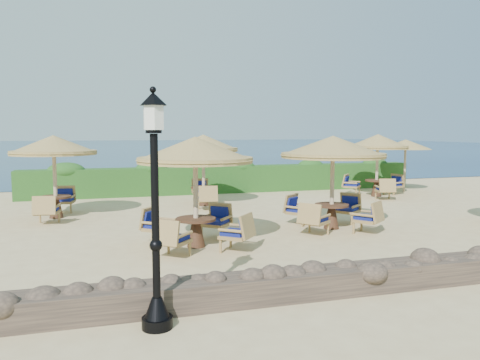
# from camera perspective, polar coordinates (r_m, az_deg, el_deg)

# --- Properties ---
(ground) EXTENTS (120.00, 120.00, 0.00)m
(ground) POSITION_cam_1_polar(r_m,az_deg,el_deg) (14.60, 6.08, -5.03)
(ground) COLOR #CAB480
(ground) RESTS_ON ground
(sea) EXTENTS (160.00, 160.00, 0.00)m
(sea) POSITION_cam_1_polar(r_m,az_deg,el_deg) (83.48, -12.46, 3.95)
(sea) COLOR #0B2348
(sea) RESTS_ON ground
(hedge) EXTENTS (18.00, 0.90, 1.20)m
(hedge) POSITION_cam_1_polar(r_m,az_deg,el_deg) (21.29, -1.25, 0.10)
(hedge) COLOR #1B4516
(hedge) RESTS_ON ground
(stone_wall) EXTENTS (15.00, 0.65, 0.44)m
(stone_wall) POSITION_cam_1_polar(r_m,az_deg,el_deg) (9.28, 20.98, -10.46)
(stone_wall) COLOR brown
(stone_wall) RESTS_ON ground
(lamp_post) EXTENTS (0.44, 0.44, 3.31)m
(lamp_post) POSITION_cam_1_polar(r_m,az_deg,el_deg) (6.61, -10.28, -4.86)
(lamp_post) COLOR black
(lamp_post) RESTS_ON ground
(extra_parasol) EXTENTS (2.30, 2.30, 2.41)m
(extra_parasol) POSITION_cam_1_polar(r_m,az_deg,el_deg) (22.73, 19.54, 4.10)
(extra_parasol) COLOR tan
(extra_parasol) RESTS_ON ground
(cafe_set_0) EXTENTS (2.78, 2.78, 2.65)m
(cafe_set_0) POSITION_cam_1_polar(r_m,az_deg,el_deg) (11.14, -5.45, 0.99)
(cafe_set_0) COLOR tan
(cafe_set_0) RESTS_ON ground
(cafe_set_1) EXTENTS (2.97, 2.97, 2.65)m
(cafe_set_1) POSITION_cam_1_polar(r_m,az_deg,el_deg) (13.46, 11.22, 1.97)
(cafe_set_1) COLOR tan
(cafe_set_1) RESTS_ON ground
(cafe_set_3) EXTENTS (2.68, 2.87, 2.65)m
(cafe_set_3) POSITION_cam_1_polar(r_m,az_deg,el_deg) (16.00, -21.74, 2.71)
(cafe_set_3) COLOR tan
(cafe_set_3) RESTS_ON ground
(cafe_set_4) EXTENTS (2.60, 2.85, 2.65)m
(cafe_set_4) POSITION_cam_1_polar(r_m,az_deg,el_deg) (17.43, -4.48, 3.30)
(cafe_set_4) COLOR tan
(cafe_set_4) RESTS_ON ground
(cafe_set_5) EXTENTS (2.72, 2.72, 2.65)m
(cafe_set_5) POSITION_cam_1_polar(r_m,az_deg,el_deg) (20.70, 16.41, 3.16)
(cafe_set_5) COLOR tan
(cafe_set_5) RESTS_ON ground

